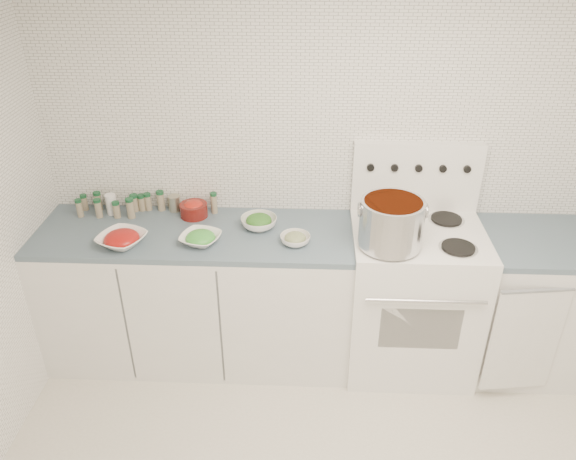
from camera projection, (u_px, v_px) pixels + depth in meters
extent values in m
cube|color=white|center=(336.00, 157.00, 3.34)|extent=(3.50, 0.02, 2.50)
cube|color=white|center=(200.00, 296.00, 3.50)|extent=(1.85, 0.62, 0.86)
cube|color=#4C5E72|center=(194.00, 234.00, 3.28)|extent=(1.85, 0.62, 0.03)
cube|color=white|center=(411.00, 300.00, 3.43)|extent=(0.76, 0.65, 0.92)
cube|color=black|center=(420.00, 328.00, 3.13)|extent=(0.45, 0.01, 0.28)
cylinder|color=silver|center=(426.00, 301.00, 2.99)|extent=(0.65, 0.02, 0.02)
cube|color=white|center=(420.00, 234.00, 3.20)|extent=(0.76, 0.65, 0.01)
cube|color=white|center=(416.00, 177.00, 3.34)|extent=(0.76, 0.06, 0.43)
cylinder|color=silver|center=(392.00, 246.00, 3.06)|extent=(0.21, 0.21, 0.01)
cylinder|color=black|center=(392.00, 246.00, 3.06)|extent=(0.18, 0.18, 0.01)
cylinder|color=silver|center=(458.00, 248.00, 3.05)|extent=(0.21, 0.21, 0.01)
cylinder|color=black|center=(458.00, 247.00, 3.04)|extent=(0.18, 0.18, 0.01)
cylinder|color=silver|center=(385.00, 218.00, 3.34)|extent=(0.21, 0.21, 0.01)
cylinder|color=black|center=(385.00, 217.00, 3.33)|extent=(0.18, 0.18, 0.01)
cylinder|color=silver|center=(446.00, 220.00, 3.32)|extent=(0.21, 0.21, 0.01)
cylinder|color=black|center=(446.00, 219.00, 3.32)|extent=(0.18, 0.18, 0.01)
cylinder|color=black|center=(371.00, 167.00, 3.28)|extent=(0.04, 0.02, 0.04)
cylinder|color=black|center=(395.00, 168.00, 3.28)|extent=(0.04, 0.02, 0.04)
cylinder|color=black|center=(419.00, 168.00, 3.27)|extent=(0.04, 0.02, 0.04)
cylinder|color=black|center=(443.00, 169.00, 3.27)|extent=(0.04, 0.02, 0.04)
cylinder|color=black|center=(467.00, 169.00, 3.26)|extent=(0.04, 0.02, 0.04)
cube|color=white|center=(546.00, 305.00, 3.42)|extent=(0.89, 0.62, 0.86)
cube|color=#4C5E72|center=(564.00, 242.00, 3.20)|extent=(0.89, 0.62, 0.03)
cube|color=white|center=(524.00, 341.00, 3.14)|extent=(0.40, 0.07, 0.70)
cylinder|color=silver|center=(391.00, 223.00, 2.99)|extent=(0.34, 0.34, 0.26)
cylinder|color=orange|center=(393.00, 204.00, 2.94)|extent=(0.31, 0.31, 0.03)
torus|color=silver|center=(359.00, 209.00, 2.96)|extent=(0.01, 0.08, 0.08)
torus|color=silver|center=(426.00, 211.00, 2.95)|extent=(0.01, 0.08, 0.08)
imported|color=white|center=(122.00, 240.00, 3.13)|extent=(0.33, 0.33, 0.06)
ellipsoid|color=#AF0F12|center=(122.00, 238.00, 3.12)|extent=(0.18, 0.18, 0.08)
imported|color=white|center=(201.00, 239.00, 3.15)|extent=(0.27, 0.27, 0.05)
ellipsoid|color=green|center=(200.00, 237.00, 3.14)|extent=(0.16, 0.16, 0.07)
imported|color=white|center=(259.00, 223.00, 3.30)|extent=(0.23, 0.23, 0.07)
ellipsoid|color=#265518|center=(259.00, 220.00, 3.29)|extent=(0.15, 0.15, 0.07)
imported|color=white|center=(295.00, 240.00, 3.14)|extent=(0.22, 0.22, 0.05)
ellipsoid|color=#2C441B|center=(295.00, 237.00, 3.13)|extent=(0.12, 0.12, 0.05)
cylinder|color=#5C130F|center=(194.00, 210.00, 3.41)|extent=(0.17, 0.17, 0.08)
ellipsoid|color=#BD310D|center=(193.00, 205.00, 3.40)|extent=(0.12, 0.12, 0.06)
cylinder|color=white|center=(111.00, 204.00, 3.43)|extent=(0.09, 0.09, 0.13)
cylinder|color=#9D9A85|center=(175.00, 203.00, 3.48)|extent=(0.10, 0.10, 0.10)
cylinder|color=gray|center=(85.00, 204.00, 3.49)|extent=(0.04, 0.04, 0.09)
cylinder|color=#144827|center=(83.00, 196.00, 3.46)|extent=(0.04, 0.04, 0.02)
cylinder|color=gray|center=(98.00, 202.00, 3.48)|extent=(0.04, 0.04, 0.11)
cylinder|color=#144827|center=(97.00, 194.00, 3.45)|extent=(0.05, 0.05, 0.02)
cylinder|color=gray|center=(112.00, 203.00, 3.49)|extent=(0.04, 0.04, 0.09)
cylinder|color=#144827|center=(111.00, 195.00, 3.47)|extent=(0.04, 0.04, 0.02)
cylinder|color=gray|center=(135.00, 204.00, 3.47)|extent=(0.05, 0.05, 0.09)
cylinder|color=#144827|center=(133.00, 196.00, 3.45)|extent=(0.05, 0.05, 0.02)
cylinder|color=gray|center=(148.00, 203.00, 3.48)|extent=(0.04, 0.04, 0.10)
cylinder|color=#144827|center=(147.00, 195.00, 3.46)|extent=(0.04, 0.04, 0.02)
cylinder|color=gray|center=(161.00, 202.00, 3.48)|extent=(0.05, 0.05, 0.11)
cylinder|color=#144827|center=(160.00, 193.00, 3.45)|extent=(0.05, 0.05, 0.02)
cylinder|color=gray|center=(142.00, 204.00, 3.48)|extent=(0.04, 0.04, 0.09)
cylinder|color=#144827|center=(141.00, 196.00, 3.45)|extent=(0.05, 0.05, 0.02)
cylinder|color=gray|center=(214.00, 204.00, 3.44)|extent=(0.04, 0.04, 0.12)
cylinder|color=#144827|center=(213.00, 194.00, 3.41)|extent=(0.04, 0.04, 0.02)
cylinder|color=gray|center=(80.00, 209.00, 3.41)|extent=(0.04, 0.04, 0.10)
cylinder|color=#144827|center=(78.00, 201.00, 3.38)|extent=(0.04, 0.04, 0.02)
cylinder|color=gray|center=(99.00, 210.00, 3.40)|extent=(0.04, 0.04, 0.10)
cylinder|color=#144827|center=(97.00, 201.00, 3.37)|extent=(0.04, 0.04, 0.02)
cylinder|color=gray|center=(117.00, 211.00, 3.40)|extent=(0.04, 0.04, 0.09)
cylinder|color=#144827|center=(115.00, 203.00, 3.37)|extent=(0.04, 0.04, 0.02)
cylinder|color=gray|center=(131.00, 209.00, 3.39)|extent=(0.05, 0.05, 0.11)
cylinder|color=#144827|center=(129.00, 200.00, 3.36)|extent=(0.05, 0.05, 0.02)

